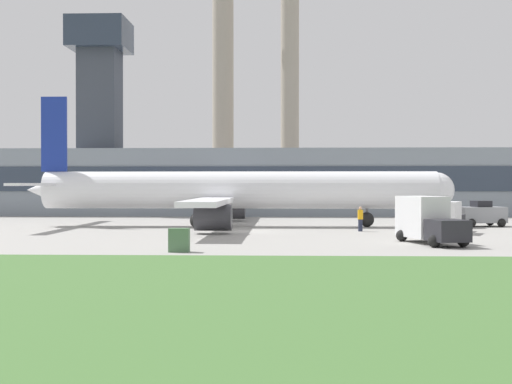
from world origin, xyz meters
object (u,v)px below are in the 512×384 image
object	(u,v)px
airplane	(232,192)
ground_crew_person	(360,219)
fuel_truck	(427,221)
baggage_truck	(443,217)
pushback_tug	(481,215)

from	to	relation	value
airplane	ground_crew_person	bearing A→B (deg)	-29.16
airplane	fuel_truck	size ratio (longest dim) A/B	5.47
ground_crew_person	fuel_truck	bearing A→B (deg)	-75.12
fuel_truck	airplane	bearing A→B (deg)	128.27
airplane	baggage_truck	size ratio (longest dim) A/B	6.50
pushback_tug	baggage_truck	size ratio (longest dim) A/B	0.73
ground_crew_person	baggage_truck	bearing A→B (deg)	-13.25
airplane	fuel_truck	world-z (taller)	airplane
airplane	ground_crew_person	xyz separation A→B (m)	(9.75, -5.44, -1.92)
pushback_tug	ground_crew_person	world-z (taller)	pushback_tug
airplane	pushback_tug	bearing A→B (deg)	2.69
pushback_tug	ground_crew_person	distance (m)	12.23
fuel_truck	ground_crew_person	size ratio (longest dim) A/B	3.51
baggage_truck	fuel_truck	size ratio (longest dim) A/B	0.84
pushback_tug	baggage_truck	bearing A→B (deg)	-121.52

